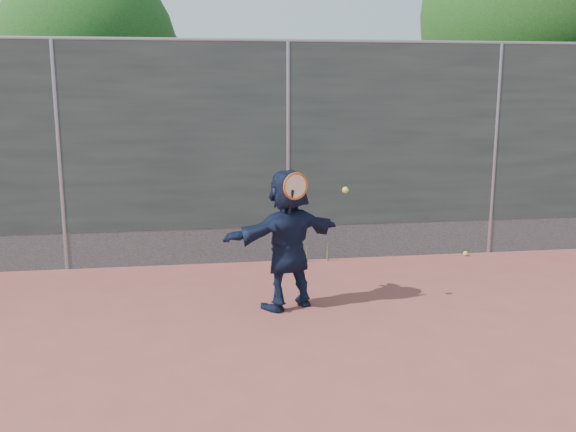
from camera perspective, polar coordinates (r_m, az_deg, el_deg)
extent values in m
plane|color=#9E4C42|center=(5.83, 5.20, -13.04)|extent=(80.00, 80.00, 0.00)
imported|color=#131D36|center=(7.00, 0.00, -2.07)|extent=(1.50, 1.00, 1.55)
sphere|color=#CCDE31|center=(9.64, 15.50, -3.23)|extent=(0.07, 0.07, 0.07)
cube|color=#38423D|center=(8.77, -0.01, 7.15)|extent=(20.00, 0.04, 2.50)
cube|color=slate|center=(9.01, -0.01, -2.41)|extent=(20.00, 0.03, 0.50)
cylinder|color=gray|center=(8.76, -0.01, 15.33)|extent=(20.00, 0.05, 0.05)
cylinder|color=gray|center=(8.86, -19.65, 4.90)|extent=(0.06, 0.06, 3.00)
cylinder|color=gray|center=(8.79, -0.01, 5.52)|extent=(0.06, 0.06, 3.00)
cylinder|color=gray|center=(9.70, 17.89, 5.53)|extent=(0.06, 0.06, 3.00)
torus|color=#C24F12|center=(6.70, 0.68, 2.67)|extent=(0.28, 0.12, 0.29)
cylinder|color=beige|center=(6.70, 0.68, 2.67)|extent=(0.24, 0.09, 0.25)
cylinder|color=black|center=(6.74, 0.23, 1.00)|extent=(0.07, 0.13, 0.33)
sphere|color=#CCDE31|center=(6.87, 5.12, 2.31)|extent=(0.07, 0.07, 0.07)
cylinder|color=#382314|center=(12.35, 19.61, 5.67)|extent=(0.28, 0.28, 2.60)
sphere|color=#23561C|center=(12.35, 20.35, 16.28)|extent=(3.60, 3.60, 3.60)
sphere|color=#23561C|center=(12.85, 22.70, 14.29)|extent=(2.52, 2.52, 2.52)
cylinder|color=#382314|center=(11.85, -16.80, 4.65)|extent=(0.28, 0.28, 2.20)
sphere|color=#23561C|center=(11.79, -17.36, 13.97)|extent=(3.00, 3.00, 3.00)
sphere|color=#23561C|center=(11.90, -14.20, 12.66)|extent=(2.10, 2.10, 2.10)
cone|color=#387226|center=(8.96, 1.68, -3.28)|extent=(0.03, 0.03, 0.26)
cone|color=#387226|center=(9.03, 3.54, -3.05)|extent=(0.03, 0.03, 0.30)
cone|color=#387226|center=(8.90, -0.52, -3.52)|extent=(0.03, 0.03, 0.22)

